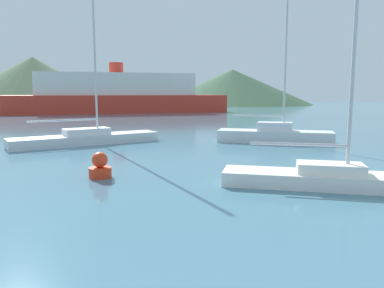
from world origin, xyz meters
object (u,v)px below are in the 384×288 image
(sailboat_outer, at_px, (274,134))
(sailboat_inner, at_px, (330,177))
(buoy_marker, at_px, (100,167))
(sailboat_middle, at_px, (87,137))
(ferry_distant, at_px, (117,95))

(sailboat_outer, bearing_deg, sailboat_inner, -79.07)
(sailboat_inner, distance_m, sailboat_outer, 10.86)
(sailboat_inner, xyz_separation_m, buoy_marker, (-7.39, 2.57, 0.04))
(sailboat_inner, bearing_deg, sailboat_middle, 148.82)
(sailboat_middle, height_order, ferry_distant, sailboat_middle)
(sailboat_outer, xyz_separation_m, ferry_distant, (-11.07, 36.47, 2.05))
(sailboat_middle, height_order, sailboat_outer, sailboat_middle)
(sailboat_inner, relative_size, sailboat_middle, 0.63)
(sailboat_outer, distance_m, ferry_distant, 38.17)
(sailboat_outer, bearing_deg, buoy_marker, -117.32)
(sailboat_outer, relative_size, ferry_distant, 0.28)
(sailboat_outer, bearing_deg, ferry_distant, 129.53)
(sailboat_outer, relative_size, buoy_marker, 10.12)
(sailboat_inner, xyz_separation_m, ferry_distant, (-8.86, 47.10, 2.21))
(sailboat_inner, height_order, sailboat_outer, sailboat_outer)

